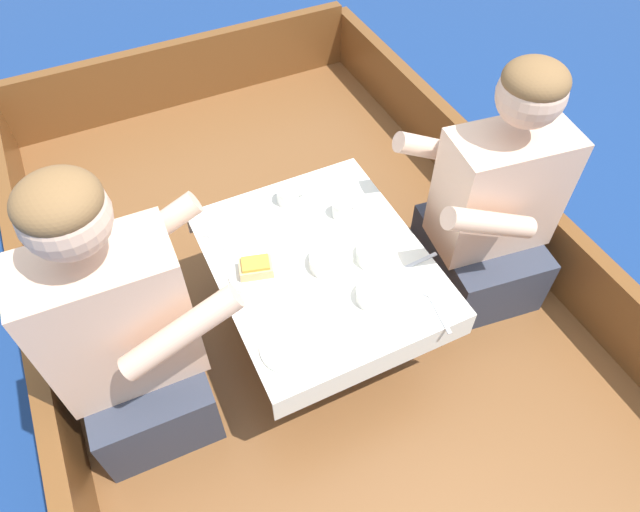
% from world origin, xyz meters
% --- Properties ---
extents(ground_plane, '(60.00, 60.00, 0.00)m').
position_xyz_m(ground_plane, '(0.00, 0.00, 0.00)').
color(ground_plane, navy).
extents(boat_deck, '(1.89, 3.30, 0.25)m').
position_xyz_m(boat_deck, '(0.00, 0.00, 0.13)').
color(boat_deck, brown).
rests_on(boat_deck, ground_plane).
extents(gunwale_port, '(0.06, 3.30, 0.29)m').
position_xyz_m(gunwale_port, '(-0.92, 0.00, 0.40)').
color(gunwale_port, brown).
rests_on(gunwale_port, boat_deck).
extents(gunwale_starboard, '(0.06, 3.30, 0.29)m').
position_xyz_m(gunwale_starboard, '(0.92, 0.00, 0.40)').
color(gunwale_starboard, brown).
rests_on(gunwale_starboard, boat_deck).
extents(bow_coaming, '(1.77, 0.06, 0.33)m').
position_xyz_m(bow_coaming, '(0.00, 1.62, 0.42)').
color(bow_coaming, brown).
rests_on(bow_coaming, boat_deck).
extents(cockpit_table, '(0.67, 0.80, 0.38)m').
position_xyz_m(cockpit_table, '(0.00, 0.02, 0.60)').
color(cockpit_table, '#B2B2B7').
rests_on(cockpit_table, boat_deck).
extents(person_port, '(0.53, 0.45, 1.01)m').
position_xyz_m(person_port, '(-0.63, -0.02, 0.66)').
color(person_port, '#333847').
rests_on(person_port, boat_deck).
extents(person_starboard, '(0.56, 0.50, 0.96)m').
position_xyz_m(person_starboard, '(0.63, -0.04, 0.64)').
color(person_starboard, '#333847').
rests_on(person_starboard, boat_deck).
extents(plate_sandwich, '(0.18, 0.18, 0.01)m').
position_xyz_m(plate_sandwich, '(-0.21, 0.06, 0.64)').
color(plate_sandwich, silver).
rests_on(plate_sandwich, cockpit_table).
extents(plate_bread, '(0.17, 0.17, 0.01)m').
position_xyz_m(plate_bread, '(-0.22, -0.24, 0.64)').
color(plate_bread, silver).
rests_on(plate_bread, cockpit_table).
extents(sandwich, '(0.12, 0.10, 0.05)m').
position_xyz_m(sandwich, '(-0.21, 0.06, 0.67)').
color(sandwich, tan).
rests_on(sandwich, plate_sandwich).
extents(bowl_port_near, '(0.14, 0.14, 0.04)m').
position_xyz_m(bowl_port_near, '(0.02, -0.01, 0.66)').
color(bowl_port_near, silver).
rests_on(bowl_port_near, cockpit_table).
extents(bowl_starboard_near, '(0.13, 0.13, 0.04)m').
position_xyz_m(bowl_starboard_near, '(0.16, -0.05, 0.66)').
color(bowl_starboard_near, silver).
rests_on(bowl_starboard_near, cockpit_table).
extents(bowl_center_far, '(0.11, 0.11, 0.04)m').
position_xyz_m(bowl_center_far, '(0.08, -0.19, 0.66)').
color(bowl_center_far, silver).
rests_on(bowl_center_far, cockpit_table).
extents(coffee_cup_port, '(0.11, 0.08, 0.05)m').
position_xyz_m(coffee_cup_port, '(0.02, 0.31, 0.66)').
color(coffee_cup_port, silver).
rests_on(coffee_cup_port, cockpit_table).
extents(coffee_cup_starboard, '(0.10, 0.07, 0.06)m').
position_xyz_m(coffee_cup_starboard, '(0.16, 0.17, 0.66)').
color(coffee_cup_starboard, silver).
rests_on(coffee_cup_starboard, cockpit_table).
extents(utensil_knife_starboard, '(0.17, 0.02, 0.00)m').
position_xyz_m(utensil_knife_starboard, '(0.27, -0.13, 0.64)').
color(utensil_knife_starboard, silver).
rests_on(utensil_knife_starboard, cockpit_table).
extents(utensil_spoon_starboard, '(0.05, 0.17, 0.01)m').
position_xyz_m(utensil_spoon_starboard, '(0.24, -0.29, 0.64)').
color(utensil_spoon_starboard, silver).
rests_on(utensil_spoon_starboard, cockpit_table).
extents(utensil_spoon_port, '(0.08, 0.16, 0.01)m').
position_xyz_m(utensil_spoon_port, '(-0.28, 0.25, 0.64)').
color(utensil_spoon_port, silver).
rests_on(utensil_spoon_port, cockpit_table).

